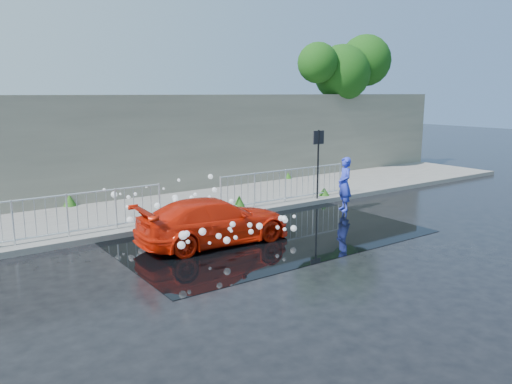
% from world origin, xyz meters
% --- Properties ---
extents(ground, '(90.00, 90.00, 0.00)m').
position_xyz_m(ground, '(0.00, 0.00, 0.00)').
color(ground, black).
rests_on(ground, ground).
extents(pavement, '(30.00, 4.00, 0.15)m').
position_xyz_m(pavement, '(0.00, 5.00, 0.07)').
color(pavement, slate).
rests_on(pavement, ground).
extents(curb, '(30.00, 0.25, 0.16)m').
position_xyz_m(curb, '(0.00, 3.00, 0.08)').
color(curb, slate).
rests_on(curb, ground).
extents(retaining_wall, '(30.00, 0.60, 3.50)m').
position_xyz_m(retaining_wall, '(0.00, 7.20, 1.90)').
color(retaining_wall, '#696658').
rests_on(retaining_wall, pavement).
extents(puddle, '(8.00, 5.00, 0.01)m').
position_xyz_m(puddle, '(0.50, 1.00, 0.01)').
color(puddle, black).
rests_on(puddle, ground).
extents(sign_post, '(0.45, 0.06, 2.50)m').
position_xyz_m(sign_post, '(4.20, 3.10, 1.72)').
color(sign_post, black).
rests_on(sign_post, ground).
extents(tree, '(5.09, 2.56, 6.40)m').
position_xyz_m(tree, '(9.84, 7.41, 4.85)').
color(tree, '#332114').
rests_on(tree, ground).
extents(railing_left, '(5.05, 0.05, 1.10)m').
position_xyz_m(railing_left, '(-4.00, 3.35, 0.74)').
color(railing_left, silver).
rests_on(railing_left, pavement).
extents(railing_right, '(5.05, 0.05, 1.10)m').
position_xyz_m(railing_right, '(3.00, 3.35, 0.74)').
color(railing_right, silver).
rests_on(railing_right, pavement).
extents(weeds, '(12.17, 3.93, 0.44)m').
position_xyz_m(weeds, '(-0.29, 4.47, 0.33)').
color(weeds, '#225717').
rests_on(weeds, pavement).
extents(water_spray, '(3.69, 5.67, 1.07)m').
position_xyz_m(water_spray, '(-1.26, 1.65, 0.65)').
color(water_spray, white).
rests_on(water_spray, ground).
extents(red_car, '(4.01, 1.79, 1.14)m').
position_xyz_m(red_car, '(-1.04, 1.15, 0.57)').
color(red_car, red).
rests_on(red_car, ground).
extents(person, '(0.63, 0.74, 1.72)m').
position_xyz_m(person, '(4.17, 1.80, 0.86)').
color(person, blue).
rests_on(person, ground).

